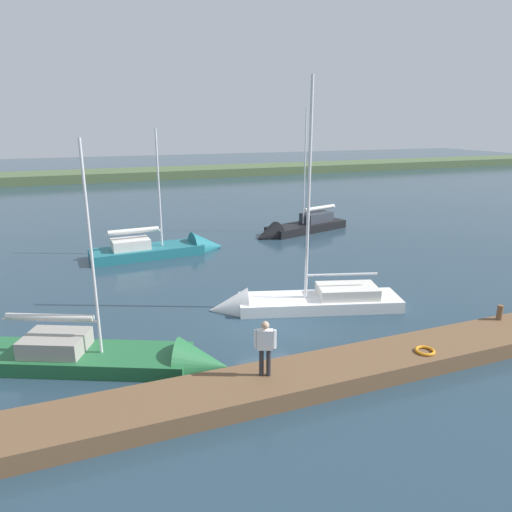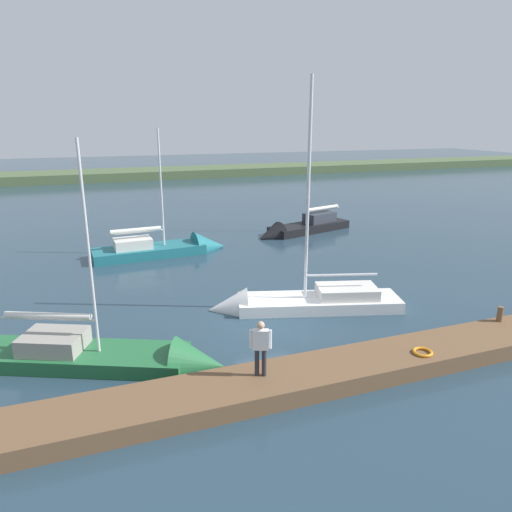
# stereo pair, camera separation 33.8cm
# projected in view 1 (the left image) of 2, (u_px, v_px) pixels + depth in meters

# --- Properties ---
(ground_plane) EXTENTS (200.00, 200.00, 0.00)m
(ground_plane) POSITION_uv_depth(u_px,v_px,m) (271.00, 318.00, 19.48)
(ground_plane) COLOR #263D4C
(far_shoreline) EXTENTS (180.00, 8.00, 2.40)m
(far_shoreline) POSITION_uv_depth(u_px,v_px,m) (131.00, 178.00, 67.14)
(far_shoreline) COLOR #4C603D
(far_shoreline) RESTS_ON ground_plane
(dock_pier) EXTENTS (22.16, 2.04, 0.58)m
(dock_pier) POSITION_uv_depth(u_px,v_px,m) (334.00, 372.00, 14.76)
(dock_pier) COLOR brown
(dock_pier) RESTS_ON ground_plane
(mooring_post_near) EXTENTS (0.22, 0.22, 0.59)m
(mooring_post_near) POSITION_uv_depth(u_px,v_px,m) (500.00, 312.00, 17.89)
(mooring_post_near) COLOR brown
(mooring_post_near) RESTS_ON dock_pier
(life_ring_buoy) EXTENTS (0.66, 0.66, 0.10)m
(life_ring_buoy) POSITION_uv_depth(u_px,v_px,m) (425.00, 351.00, 15.41)
(life_ring_buoy) COLOR orange
(life_ring_buoy) RESTS_ON dock_pier
(sailboat_mid_channel) EXTENTS (8.66, 4.18, 10.68)m
(sailboat_mid_channel) POSITION_uv_depth(u_px,v_px,m) (295.00, 305.00, 20.44)
(sailboat_mid_channel) COLOR white
(sailboat_mid_channel) RESTS_ON ground_plane
(sailboat_inner_slip) EXTENTS (8.23, 4.13, 9.82)m
(sailboat_inner_slip) POSITION_uv_depth(u_px,v_px,m) (296.00, 230.00, 34.30)
(sailboat_inner_slip) COLOR black
(sailboat_inner_slip) RESTS_ON ground_plane
(sailboat_outer_mooring) EXTENTS (8.39, 2.75, 8.63)m
(sailboat_outer_mooring) POSITION_uv_depth(u_px,v_px,m) (169.00, 251.00, 28.91)
(sailboat_outer_mooring) COLOR #1E6B75
(sailboat_outer_mooring) RESTS_ON ground_plane
(sailboat_near_dock) EXTENTS (8.43, 5.17, 8.41)m
(sailboat_near_dock) POSITION_uv_depth(u_px,v_px,m) (121.00, 361.00, 15.62)
(sailboat_near_dock) COLOR #236638
(sailboat_near_dock) RESTS_ON ground_plane
(person_on_dock) EXTENTS (0.62, 0.39, 1.78)m
(person_on_dock) POSITION_uv_depth(u_px,v_px,m) (265.00, 344.00, 13.73)
(person_on_dock) COLOR #28282D
(person_on_dock) RESTS_ON dock_pier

